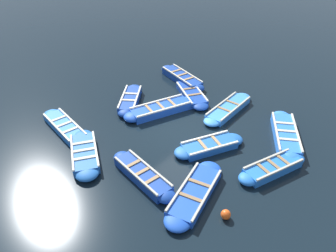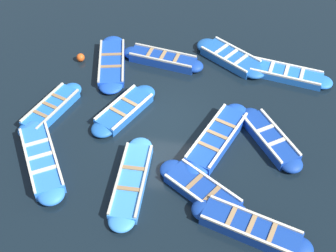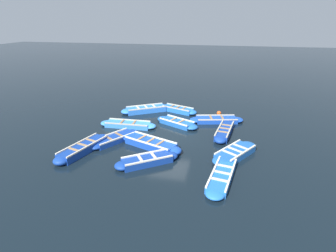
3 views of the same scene
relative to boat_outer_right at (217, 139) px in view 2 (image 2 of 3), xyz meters
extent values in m
plane|color=black|center=(1.94, -0.67, -0.20)|extent=(120.00, 120.00, 0.00)
cube|color=#1947B7|center=(0.00, 0.00, -0.01)|extent=(2.00, 3.17, 0.38)
ellipsoid|color=#1947B7|center=(-0.55, -1.41, -0.01)|extent=(1.16, 1.17, 0.38)
ellipsoid|color=#1947B7|center=(0.55, 1.41, -0.01)|extent=(1.16, 1.17, 0.38)
cube|color=silver|center=(0.41, -0.16, 0.22)|extent=(1.15, 2.79, 0.07)
cube|color=silver|center=(-0.41, 0.16, 0.22)|extent=(1.15, 2.79, 0.07)
cube|color=#9E7A51|center=(-0.23, -0.60, 0.21)|extent=(0.84, 0.44, 0.04)
cube|color=#9E7A51|center=(0.00, 0.00, 0.21)|extent=(0.84, 0.44, 0.04)
cube|color=#9E7A51|center=(0.23, 0.60, 0.21)|extent=(0.84, 0.44, 0.04)
cube|color=navy|center=(2.68, -4.06, -0.01)|extent=(2.85, 1.20, 0.37)
ellipsoid|color=navy|center=(4.05, -4.28, -0.01)|extent=(0.84, 0.82, 0.37)
ellipsoid|color=navy|center=(1.32, -3.84, -0.01)|extent=(0.84, 0.82, 0.37)
cube|color=#B2AD9E|center=(2.74, -3.72, 0.21)|extent=(2.68, 0.51, 0.07)
cube|color=#B2AD9E|center=(2.63, -4.40, 0.21)|extent=(2.68, 0.51, 0.07)
cube|color=#9E7A51|center=(3.26, -4.15, 0.20)|extent=(0.25, 0.69, 0.04)
cube|color=#9E7A51|center=(2.68, -4.06, 0.20)|extent=(0.25, 0.69, 0.04)
cube|color=#9E7A51|center=(2.10, -3.97, 0.20)|extent=(0.25, 0.69, 0.04)
cube|color=blue|center=(-2.39, -4.04, -0.05)|extent=(3.00, 1.36, 0.29)
ellipsoid|color=blue|center=(-0.97, -4.29, -0.05)|extent=(0.96, 0.94, 0.29)
ellipsoid|color=blue|center=(-3.82, -3.79, -0.05)|extent=(0.96, 0.94, 0.29)
cube|color=silver|center=(-2.32, -3.65, 0.13)|extent=(2.81, 0.56, 0.07)
cube|color=silver|center=(-2.46, -4.43, 0.13)|extent=(2.81, 0.56, 0.07)
cube|color=beige|center=(-1.79, -4.15, 0.11)|extent=(0.27, 0.78, 0.04)
cube|color=beige|center=(-2.39, -4.04, 0.11)|extent=(0.27, 0.78, 0.04)
cube|color=beige|center=(-3.00, -3.94, 0.11)|extent=(0.27, 0.78, 0.04)
cube|color=blue|center=(5.73, 1.98, 0.00)|extent=(2.39, 3.05, 0.39)
ellipsoid|color=blue|center=(6.51, 0.71, 0.00)|extent=(1.24, 1.25, 0.39)
ellipsoid|color=blue|center=(4.95, 3.26, 0.00)|extent=(1.24, 1.25, 0.39)
cube|color=beige|center=(6.11, 2.21, 0.23)|extent=(1.60, 2.54, 0.07)
cube|color=beige|center=(5.35, 1.75, 0.23)|extent=(1.60, 2.54, 0.07)
cube|color=beige|center=(6.06, 1.44, 0.21)|extent=(0.80, 0.56, 0.04)
cube|color=beige|center=(5.73, 1.98, 0.21)|extent=(0.80, 0.56, 0.04)
cube|color=beige|center=(5.40, 2.52, 0.21)|extent=(0.80, 0.56, 0.04)
cube|color=#1947B7|center=(4.73, -3.47, -0.05)|extent=(1.64, 2.95, 0.30)
ellipsoid|color=#1947B7|center=(5.05, -4.83, -0.05)|extent=(1.14, 1.16, 0.30)
ellipsoid|color=#1947B7|center=(4.41, -2.12, -0.05)|extent=(1.14, 1.16, 0.30)
cube|color=#B2AD9E|center=(5.19, -3.37, 0.13)|extent=(0.70, 2.68, 0.07)
cube|color=#B2AD9E|center=(4.27, -3.58, 0.13)|extent=(0.70, 2.68, 0.07)
cube|color=olive|center=(4.82, -3.86, 0.12)|extent=(0.91, 0.34, 0.04)
cube|color=olive|center=(4.64, -3.09, 0.12)|extent=(0.91, 0.34, 0.04)
cube|color=navy|center=(-1.35, 3.43, 0.00)|extent=(3.10, 1.66, 0.40)
ellipsoid|color=navy|center=(0.08, 3.02, 0.00)|extent=(1.00, 0.99, 0.40)
ellipsoid|color=navy|center=(-2.79, 3.85, 0.00)|extent=(1.00, 0.99, 0.40)
cube|color=beige|center=(-1.25, 3.81, 0.24)|extent=(2.83, 0.89, 0.07)
cube|color=beige|center=(-1.46, 3.06, 0.24)|extent=(2.83, 0.89, 0.07)
cube|color=#9E7A51|center=(-0.75, 3.26, 0.22)|extent=(0.35, 0.76, 0.04)
cube|color=#9E7A51|center=(-1.35, 3.43, 0.22)|extent=(0.35, 0.76, 0.04)
cube|color=#9E7A51|center=(-1.96, 3.61, 0.22)|extent=(0.35, 0.76, 0.04)
cube|color=navy|center=(0.22, 2.30, -0.04)|extent=(2.63, 2.15, 0.31)
ellipsoid|color=navy|center=(1.29, 1.62, -0.04)|extent=(1.22, 1.21, 0.31)
ellipsoid|color=navy|center=(-0.84, 2.97, -0.04)|extent=(1.22, 1.21, 0.31)
cube|color=silver|center=(0.45, 2.66, 0.14)|extent=(2.12, 1.39, 0.07)
cube|color=silver|center=(-0.01, 1.93, 0.14)|extent=(2.12, 1.39, 0.07)
cube|color=olive|center=(0.52, 2.10, 0.13)|extent=(0.56, 0.77, 0.04)
cube|color=olive|center=(-0.08, 2.49, 0.13)|extent=(0.56, 0.77, 0.04)
cube|color=blue|center=(6.27, -0.42, -0.02)|extent=(1.62, 2.59, 0.35)
ellipsoid|color=blue|center=(5.85, -1.58, -0.02)|extent=(0.98, 0.99, 0.35)
ellipsoid|color=blue|center=(6.69, 0.74, -0.02)|extent=(0.98, 0.99, 0.35)
cube|color=#B2AD9E|center=(6.62, -0.55, 0.18)|extent=(0.91, 2.29, 0.07)
cube|color=#B2AD9E|center=(5.92, -0.29, 0.18)|extent=(0.91, 2.29, 0.07)
cube|color=olive|center=(6.09, -0.91, 0.17)|extent=(0.73, 0.38, 0.04)
cube|color=olive|center=(6.27, -0.42, 0.17)|extent=(0.73, 0.38, 0.04)
cube|color=olive|center=(6.45, 0.07, 0.17)|extent=(0.73, 0.38, 0.04)
cube|color=#3884E0|center=(2.55, 2.31, -0.05)|extent=(0.99, 3.00, 0.30)
ellipsoid|color=#3884E0|center=(2.59, 0.82, -0.05)|extent=(0.86, 0.89, 0.30)
ellipsoid|color=#3884E0|center=(2.51, 3.79, -0.05)|extent=(0.86, 0.89, 0.30)
cube|color=#B2AD9E|center=(2.96, 2.32, 0.14)|extent=(0.16, 2.92, 0.07)
cube|color=#B2AD9E|center=(2.13, 2.29, 0.14)|extent=(0.16, 2.92, 0.07)
cube|color=olive|center=(2.56, 1.88, 0.12)|extent=(0.81, 0.16, 0.04)
cube|color=olive|center=(2.54, 2.73, 0.12)|extent=(0.81, 0.16, 0.04)
cube|color=#1E59AD|center=(-0.09, -4.67, -0.03)|extent=(2.61, 2.21, 0.34)
ellipsoid|color=#1E59AD|center=(0.93, -5.34, -0.03)|extent=(1.34, 1.33, 0.34)
ellipsoid|color=#1E59AD|center=(-1.11, -4.00, -0.03)|extent=(1.34, 1.33, 0.34)
cube|color=silver|center=(0.17, -4.27, 0.18)|extent=(2.04, 1.39, 0.07)
cube|color=silver|center=(-0.35, -5.07, 0.18)|extent=(2.04, 1.39, 0.07)
cube|color=beige|center=(0.35, -4.96, 0.16)|extent=(0.62, 0.83, 0.04)
cube|color=beige|center=(-0.09, -4.67, 0.16)|extent=(0.62, 0.83, 0.04)
cube|color=beige|center=(-0.52, -4.38, 0.16)|extent=(0.62, 0.83, 0.04)
cube|color=navy|center=(-1.84, -0.34, -0.02)|extent=(2.14, 2.52, 0.35)
ellipsoid|color=navy|center=(-1.12, -1.35, -0.02)|extent=(1.11, 1.11, 0.35)
ellipsoid|color=navy|center=(-2.57, 0.68, -0.02)|extent=(1.11, 1.11, 0.35)
cube|color=silver|center=(-1.53, -0.11, 0.19)|extent=(1.48, 2.03, 0.07)
cube|color=silver|center=(-2.16, -0.56, 0.19)|extent=(1.48, 2.03, 0.07)
cube|color=beige|center=(-1.64, -0.62, 0.17)|extent=(0.69, 0.55, 0.04)
cube|color=beige|center=(-2.05, -0.05, 0.17)|extent=(0.69, 0.55, 0.04)
cube|color=#1E59AD|center=(3.56, -0.86, -0.04)|extent=(1.88, 2.52, 0.31)
ellipsoid|color=#1E59AD|center=(3.04, -1.91, -0.04)|extent=(1.16, 1.18, 0.31)
ellipsoid|color=#1E59AD|center=(4.08, 0.19, -0.04)|extent=(1.16, 1.18, 0.31)
cube|color=silver|center=(3.94, -1.05, 0.15)|extent=(1.10, 2.09, 0.07)
cube|color=silver|center=(3.18, -0.67, 0.15)|extent=(1.10, 2.09, 0.07)
cube|color=#9E7A51|center=(3.41, -1.16, 0.13)|extent=(0.80, 0.49, 0.04)
cube|color=#9E7A51|center=(3.71, -0.56, 0.13)|extent=(0.80, 0.49, 0.04)
sphere|color=#E05119|center=(6.12, -3.60, -0.03)|extent=(0.34, 0.34, 0.34)
camera|label=1|loc=(9.41, -10.44, 8.64)|focal=35.00mm
camera|label=2|loc=(-0.21, 11.12, 12.21)|focal=50.00mm
camera|label=3|loc=(-12.82, -3.79, 6.56)|focal=28.00mm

